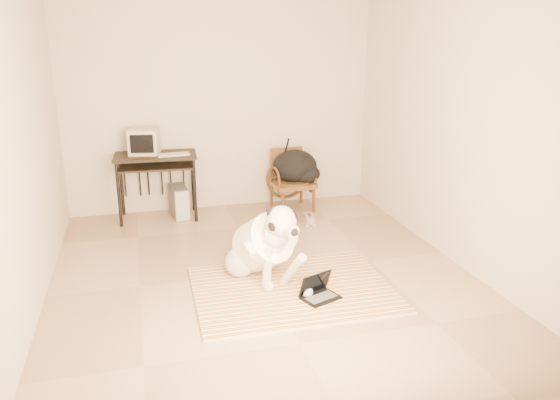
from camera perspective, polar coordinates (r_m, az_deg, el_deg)
name	(u,v)px	position (r m, az deg, el deg)	size (l,w,h in m)	color
floor	(261,273)	(5.46, -1.97, -7.61)	(4.50, 4.50, 0.00)	tan
wall_back	(221,106)	(7.22, -6.16, 9.71)	(4.50, 4.50, 0.00)	beige
wall_front	(353,216)	(2.96, 7.63, -1.69)	(4.50, 4.50, 0.00)	beige
wall_left	(24,150)	(5.00, -25.15, 4.71)	(4.50, 4.50, 0.00)	beige
wall_right	(453,129)	(5.81, 17.64, 7.11)	(4.50, 4.50, 0.00)	beige
rug	(293,290)	(5.11, 1.34, -9.34)	(1.82, 1.41, 0.02)	orange
dog	(263,245)	(5.17, -1.75, -4.76)	(0.70, 1.11, 0.89)	silver
laptop	(318,292)	(4.93, 4.04, -9.53)	(0.38, 0.33, 0.23)	black
computer_desk	(156,164)	(6.94, -12.85, 3.70)	(1.02, 0.61, 0.83)	black
crt_monitor	(144,141)	(6.96, -14.01, 5.97)	(0.41, 0.39, 0.31)	#B7AA90
desk_keyboard	(173,155)	(6.82, -11.07, 4.68)	(0.38, 0.14, 0.03)	#B7AA90
pc_tower	(179,202)	(7.08, -10.50, -0.18)	(0.23, 0.45, 0.40)	#525355
rattan_chair	(291,180)	(7.25, 1.16, 2.15)	(0.57, 0.55, 0.79)	brown
backpack	(297,168)	(7.19, 1.78, 3.38)	(0.61, 0.49, 0.44)	black
sneaker_left	(285,220)	(6.78, 0.50, -2.09)	(0.26, 0.29, 0.10)	silver
sneaker_right	(310,219)	(6.81, 3.11, -2.01)	(0.16, 0.29, 0.10)	silver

